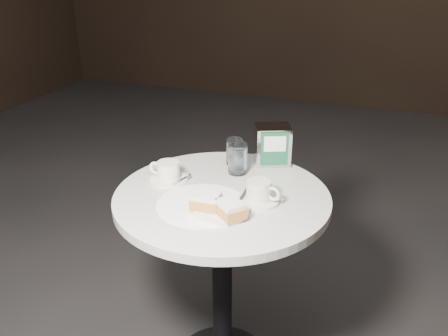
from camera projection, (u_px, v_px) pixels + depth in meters
cafe_table at (222, 246)px, 1.69m from camera, size 0.70×0.70×0.74m
sugar_spill at (202, 205)px, 1.54m from camera, size 0.37×0.37×0.00m
beignet_plate at (219, 207)px, 1.49m from camera, size 0.21×0.21×0.06m
coffee_cup_left at (168, 173)px, 1.69m from camera, size 0.14×0.13×0.07m
coffee_cup_right at (259, 193)px, 1.55m from camera, size 0.16×0.16×0.07m
water_glass_left at (234, 152)px, 1.81m from camera, size 0.08×0.08×0.10m
water_glass_right at (238, 159)px, 1.73m from camera, size 0.08×0.08×0.11m
napkin_dispenser at (273, 145)px, 1.80m from camera, size 0.15×0.14×0.14m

